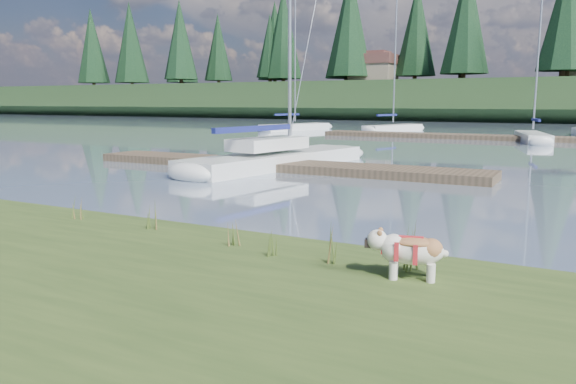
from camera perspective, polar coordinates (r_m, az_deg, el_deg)
The scene contains 22 objects.
ground at distance 40.09m, azimuth 18.96°, elevation 5.09°, with size 200.00×200.00×0.00m, color #7A8BA3.
ridge at distance 82.73m, azimuth 24.00°, elevation 8.42°, with size 200.00×20.00×5.00m, color #1B3017.
bulldog at distance 7.23m, azimuth 12.33°, elevation -5.69°, with size 1.02×0.56×0.60m.
sailboat_main at distance 22.46m, azimuth 0.07°, elevation 3.77°, with size 3.73×10.52×14.70m.
dock_near at distance 21.36m, azimuth -1.27°, elevation 2.77°, with size 16.00×2.00×0.30m, color #4C3D2C.
dock_far at distance 39.80m, azimuth 21.82°, elevation 5.12°, with size 26.00×2.20×0.30m, color #4C3D2C.
sailboat_bg_0 at distance 49.97m, azimuth 1.31°, elevation 6.68°, with size 4.08×8.16×11.70m.
sailboat_bg_1 at distance 48.78m, azimuth 11.07°, elevation 6.46°, with size 3.79×7.36×10.98m.
sailboat_bg_2 at distance 39.41m, azimuth 23.46°, elevation 5.25°, with size 2.98×7.13×10.63m.
weed_0 at distance 10.07m, azimuth -13.51°, elevation -2.44°, with size 0.17×0.14×0.52m.
weed_1 at distance 8.72m, azimuth -5.58°, elevation -4.01°, with size 0.17×0.14×0.52m.
weed_2 at distance 7.75m, azimuth 4.98°, elevation -5.50°, with size 0.17×0.14×0.58m.
weed_3 at distance 11.32m, azimuth -20.48°, elevation -1.62°, with size 0.17×0.14×0.46m.
weed_4 at distance 8.08m, azimuth -1.77°, elevation -5.37°, with size 0.17×0.14×0.41m.
weed_5 at distance 7.53m, azimuth 12.10°, elevation -5.66°, with size 0.17×0.14×0.72m.
mud_lip at distance 10.48m, azimuth -10.79°, elevation -4.67°, with size 60.00×0.50×0.14m, color #33281C.
conifer_0 at distance 98.62m, azimuth -10.91°, elevation 14.95°, with size 5.72×5.72×14.15m.
conifer_1 at distance 93.33m, azimuth -1.85°, elevation 14.61°, with size 4.40×4.40×11.30m.
conifer_2 at distance 84.34m, azimuth 6.32°, elevation 16.68°, with size 6.60×6.60×16.05m.
conifer_3 at distance 83.63m, azimuth 17.29°, elevation 15.14°, with size 4.84×4.84×12.25m.
conifer_4 at distance 76.29m, azimuth 26.45°, elevation 16.25°, with size 6.16×6.16×15.10m.
house_0 at distance 84.55m, azimuth 8.69°, elevation 12.37°, with size 6.30×5.30×4.65m.
Camera 1 is at (6.44, -9.48, 2.56)m, focal length 35.00 mm.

